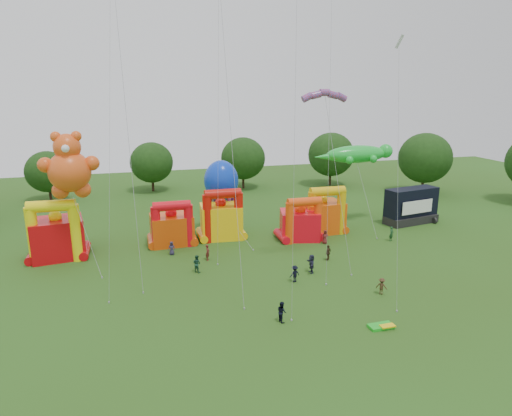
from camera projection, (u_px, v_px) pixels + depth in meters
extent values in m
plane|color=#2C4A14|center=(325.00, 366.00, 31.44)|extent=(160.00, 160.00, 0.00)
cylinder|color=#352314|center=(423.00, 183.00, 81.97)|extent=(0.44, 0.44, 3.72)
ellipsoid|color=#183710|center=(425.00, 158.00, 80.80)|extent=(9.30, 9.30, 8.89)
cylinder|color=#352314|center=(330.00, 176.00, 88.71)|extent=(0.44, 0.44, 3.51)
ellipsoid|color=#183710|center=(331.00, 154.00, 87.61)|extent=(8.77, 8.78, 8.39)
cylinder|color=#352314|center=(243.00, 180.00, 86.16)|extent=(0.44, 0.44, 3.30)
ellipsoid|color=#183710|center=(243.00, 158.00, 85.12)|extent=(8.25, 8.25, 7.88)
cylinder|color=#352314|center=(153.00, 183.00, 83.77)|extent=(0.44, 0.44, 3.09)
ellipsoid|color=#183710|center=(152.00, 162.00, 82.80)|extent=(7.73, 7.72, 7.38)
cylinder|color=#352314|center=(50.00, 192.00, 76.68)|extent=(0.44, 0.44, 2.88)
ellipsoid|color=#183710|center=(48.00, 172.00, 75.78)|extent=(7.20, 7.20, 6.88)
cube|color=red|center=(58.00, 238.00, 50.95)|extent=(6.10, 5.18, 4.46)
cylinder|color=#FFEB0D|center=(33.00, 236.00, 48.67)|extent=(1.21, 1.21, 6.37)
cylinder|color=#FFEB0D|center=(76.00, 233.00, 49.76)|extent=(1.21, 1.21, 6.37)
cylinder|color=#FFEB0D|center=(51.00, 206.00, 48.40)|extent=(4.89, 1.27, 1.27)
sphere|color=#FFEB0D|center=(55.00, 217.00, 50.30)|extent=(1.40, 1.40, 1.40)
cube|color=#DD440C|center=(172.00, 229.00, 55.56)|extent=(5.12, 4.18, 3.58)
cylinder|color=red|center=(156.00, 228.00, 53.54)|extent=(1.08, 1.08, 5.12)
cylinder|color=red|center=(189.00, 225.00, 54.52)|extent=(1.08, 1.08, 5.12)
cylinder|color=red|center=(172.00, 206.00, 53.37)|extent=(4.38, 1.14, 1.14)
sphere|color=red|center=(171.00, 213.00, 55.02)|extent=(1.40, 1.40, 1.40)
cube|color=yellow|center=(221.00, 221.00, 57.77)|extent=(5.32, 4.39, 4.22)
cylinder|color=red|center=(207.00, 219.00, 55.67)|extent=(1.11, 1.11, 6.03)
cylinder|color=red|center=(239.00, 216.00, 56.68)|extent=(1.11, 1.11, 6.03)
cylinder|color=red|center=(223.00, 194.00, 55.40)|extent=(4.48, 1.16, 1.16)
sphere|color=red|center=(221.00, 203.00, 57.15)|extent=(1.40, 1.40, 1.40)
cube|color=red|center=(300.00, 225.00, 57.33)|extent=(5.48, 4.77, 3.58)
cylinder|color=#FC470D|center=(290.00, 223.00, 55.38)|extent=(1.04, 1.04, 5.12)
cylinder|color=#FC470D|center=(318.00, 221.00, 56.33)|extent=(1.04, 1.04, 5.12)
cylinder|color=#FC470D|center=(304.00, 202.00, 55.20)|extent=(4.22, 1.09, 1.09)
sphere|color=#FC470D|center=(300.00, 209.00, 56.80)|extent=(1.40, 1.40, 1.40)
cube|color=#EA510C|center=(322.00, 217.00, 60.16)|extent=(5.39, 4.41, 4.06)
cylinder|color=#E1B20B|center=(312.00, 214.00, 58.02)|extent=(1.14, 1.14, 5.79)
cylinder|color=#E1B20B|center=(341.00, 212.00, 59.06)|extent=(1.14, 1.14, 5.79)
cylinder|color=#E1B20B|center=(327.00, 191.00, 57.80)|extent=(4.60, 1.19, 1.19)
sphere|color=#E1B20B|center=(322.00, 200.00, 59.56)|extent=(1.40, 1.40, 1.40)
cube|color=black|center=(411.00, 219.00, 64.33)|extent=(8.12, 4.24, 1.10)
cube|color=black|center=(411.00, 202.00, 63.88)|extent=(8.05, 3.87, 3.86)
cube|color=white|center=(417.00, 207.00, 62.58)|extent=(5.26, 1.03, 1.82)
cylinder|color=black|center=(396.00, 224.00, 62.50)|extent=(0.30, 0.90, 0.90)
cylinder|color=black|center=(435.00, 221.00, 64.08)|extent=(0.30, 0.90, 0.90)
sphere|color=#EE541A|center=(70.00, 172.00, 47.56)|extent=(4.33, 4.33, 4.33)
sphere|color=#EE541A|center=(67.00, 147.00, 46.91)|extent=(2.76, 2.76, 2.76)
sphere|color=#EE541A|center=(56.00, 137.00, 46.38)|extent=(1.08, 1.08, 1.08)
sphere|color=#EE541A|center=(76.00, 136.00, 46.88)|extent=(1.08, 1.08, 1.08)
sphere|color=#EE541A|center=(45.00, 165.00, 46.78)|extent=(1.58, 1.58, 1.58)
sphere|color=#EE541A|center=(92.00, 163.00, 47.94)|extent=(1.58, 1.58, 1.58)
sphere|color=#EE541A|center=(61.00, 191.00, 47.79)|extent=(1.77, 1.77, 1.77)
sphere|color=#EE541A|center=(82.00, 189.00, 48.35)|extent=(1.77, 1.77, 1.77)
sphere|color=white|center=(65.00, 149.00, 45.67)|extent=(0.79, 0.79, 0.79)
ellipsoid|color=green|center=(357.00, 154.00, 62.44)|extent=(9.03, 2.82, 2.40)
sphere|color=green|center=(386.00, 151.00, 63.50)|extent=(1.94, 1.94, 1.94)
cone|color=green|center=(326.00, 157.00, 61.32)|extent=(3.53, 1.41, 1.41)
sphere|color=green|center=(363.00, 156.00, 64.34)|extent=(1.06, 1.06, 1.06)
sphere|color=green|center=(373.00, 159.00, 61.71)|extent=(1.06, 1.06, 1.06)
sphere|color=green|center=(340.00, 157.00, 63.44)|extent=(1.06, 1.06, 1.06)
sphere|color=green|center=(350.00, 160.00, 60.81)|extent=(1.06, 1.06, 1.06)
ellipsoid|color=#0D37CA|center=(221.00, 181.00, 59.80)|extent=(4.50, 4.50, 5.40)
cone|color=#591E8C|center=(232.00, 198.00, 60.81)|extent=(1.01, 1.01, 3.60)
cone|color=#591E8C|center=(225.00, 197.00, 61.81)|extent=(1.01, 1.01, 3.60)
cone|color=#591E8C|center=(214.00, 197.00, 61.43)|extent=(1.01, 1.01, 3.60)
cone|color=#591E8C|center=(211.00, 200.00, 60.06)|extent=(1.01, 1.01, 3.60)
cone|color=#591E8C|center=(218.00, 202.00, 59.07)|extent=(1.01, 1.01, 3.60)
cone|color=#591E8C|center=(229.00, 201.00, 59.44)|extent=(1.01, 1.01, 3.60)
cube|color=silver|center=(399.00, 42.00, 39.28)|extent=(1.02, 1.02, 1.10)
cube|color=green|center=(381.00, 326.00, 36.36)|extent=(2.02, 1.04, 0.24)
cube|color=yellow|center=(388.00, 326.00, 36.15)|extent=(1.21, 0.63, 0.10)
imported|color=#2D2844|center=(172.00, 248.00, 51.98)|extent=(0.86, 0.65, 1.59)
imported|color=#5A1E19|center=(208.00, 252.00, 50.33)|extent=(0.59, 0.76, 1.83)
imported|color=#1A422F|center=(197.00, 264.00, 47.11)|extent=(1.12, 1.14, 1.85)
imported|color=black|center=(295.00, 274.00, 44.72)|extent=(1.23, 0.90, 1.70)
imported|color=#3E2919|center=(328.00, 253.00, 50.38)|extent=(1.08, 0.97, 1.76)
imported|color=#24263D|center=(311.00, 264.00, 46.91)|extent=(0.81, 1.89, 1.98)
imported|color=maroon|center=(325.00, 237.00, 55.68)|extent=(0.94, 0.72, 1.73)
imported|color=#1A4321|center=(391.00, 234.00, 56.69)|extent=(0.81, 0.73, 1.85)
imported|color=black|center=(282.00, 312.00, 37.15)|extent=(0.78, 0.94, 1.75)
imported|color=#422E1A|center=(382.00, 286.00, 42.06)|extent=(1.16, 1.15, 1.61)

